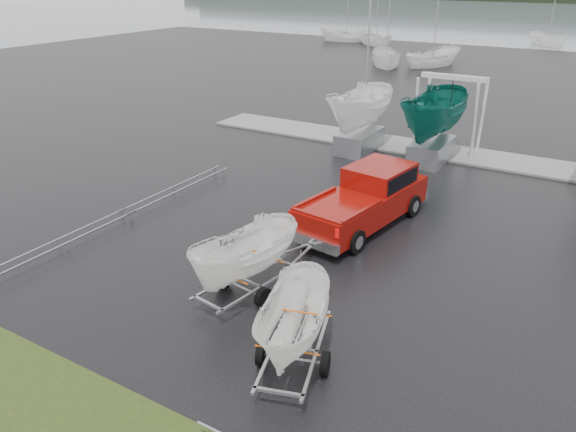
# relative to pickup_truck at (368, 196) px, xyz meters

# --- Properties ---
(ground_plane) EXTENTS (120.00, 120.00, 0.00)m
(ground_plane) POSITION_rel_pickup_truck_xyz_m (0.82, -2.58, -1.11)
(ground_plane) COLOR black
(ground_plane) RESTS_ON ground
(dock) EXTENTS (30.00, 3.00, 0.12)m
(dock) POSITION_rel_pickup_truck_xyz_m (0.82, 10.42, -1.06)
(dock) COLOR gray
(dock) RESTS_ON ground
(pickup_truck) EXTENTS (3.10, 6.68, 2.14)m
(pickup_truck) POSITION_rel_pickup_truck_xyz_m (0.00, 0.00, 0.00)
(pickup_truck) COLOR maroon
(pickup_truck) RESTS_ON ground
(trailer_hitched) EXTENTS (1.87, 3.73, 4.75)m
(trailer_hitched) POSITION_rel_pickup_truck_xyz_m (-0.98, -6.67, 1.47)
(trailer_hitched) COLOR #989BA0
(trailer_hitched) RESTS_ON ground
(trailer_parked) EXTENTS (2.20, 3.79, 4.53)m
(trailer_parked) POSITION_rel_pickup_truck_xyz_m (1.88, -8.76, 1.35)
(trailer_parked) COLOR #989BA0
(trailer_parked) RESTS_ON ground
(boat_hoist) EXTENTS (3.30, 2.18, 4.12)m
(boat_hoist) POSITION_rel_pickup_truck_xyz_m (-0.01, 10.42, 1.55)
(boat_hoist) COLOR silver
(boat_hoist) RESTS_ON ground
(keelboat_0) EXTENTS (2.31, 3.20, 10.48)m
(keelboat_0) POSITION_rel_pickup_truck_xyz_m (-4.12, 8.42, 2.54)
(keelboat_0) COLOR #989BA0
(keelboat_0) RESTS_ON ground
(keelboat_1) EXTENTS (2.50, 3.20, 7.74)m
(keelboat_1) POSITION_rel_pickup_truck_xyz_m (-0.23, 8.62, 2.85)
(keelboat_1) COLOR #989BA0
(keelboat_1) RESTS_ON ground
(mast_rack_0) EXTENTS (0.56, 6.50, 0.06)m
(mast_rack_0) POSITION_rel_pickup_truck_xyz_m (-8.18, -1.58, -0.76)
(mast_rack_0) COLOR #989BA0
(mast_rack_0) RESTS_ON ground
(mast_rack_1) EXTENTS (0.56, 6.50, 0.06)m
(mast_rack_1) POSITION_rel_pickup_truck_xyz_m (-8.18, -7.58, -0.76)
(mast_rack_1) COLOR #989BA0
(mast_rack_1) RESTS_ON ground
(moored_boat_0) EXTENTS (3.61, 3.64, 11.53)m
(moored_boat_0) POSITION_rel_pickup_truck_xyz_m (-13.67, 36.14, -1.11)
(moored_boat_0) COLOR white
(moored_boat_0) RESTS_ON ground
(moored_boat_1) EXTENTS (3.63, 3.67, 11.66)m
(moored_boat_1) POSITION_rel_pickup_truck_xyz_m (-9.68, 38.62, -1.11)
(moored_boat_1) COLOR white
(moored_boat_1) RESTS_ON ground
(moored_boat_4) EXTENTS (3.48, 3.46, 11.25)m
(moored_boat_4) POSITION_rel_pickup_truck_xyz_m (-20.91, 50.80, -1.11)
(moored_boat_4) COLOR white
(moored_boat_4) RESTS_ON ground
(moored_boat_5) EXTENTS (3.73, 3.74, 11.47)m
(moored_boat_5) POSITION_rel_pickup_truck_xyz_m (-2.12, 61.89, -1.11)
(moored_boat_5) COLOR white
(moored_boat_5) RESTS_ON ground
(moored_boat_6) EXTENTS (3.49, 3.44, 11.57)m
(moored_boat_6) POSITION_rel_pickup_truck_xyz_m (-25.91, 52.65, -1.11)
(moored_boat_6) COLOR white
(moored_boat_6) RESTS_ON ground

